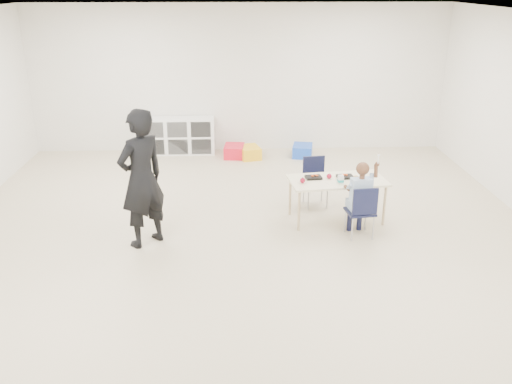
{
  "coord_description": "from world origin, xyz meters",
  "views": [
    {
      "loc": [
        -0.12,
        -5.98,
        3.2
      ],
      "look_at": [
        0.13,
        -0.04,
        0.85
      ],
      "focal_mm": 38.0,
      "sensor_mm": 36.0,
      "label": 1
    }
  ],
  "objects_px": {
    "table": "(336,199)",
    "chair_near": "(360,210)",
    "adult": "(142,179)",
    "cubby_shelf": "(178,136)",
    "child": "(361,196)"
  },
  "relations": [
    {
      "from": "table",
      "to": "chair_near",
      "type": "distance_m",
      "value": 0.57
    },
    {
      "from": "table",
      "to": "adult",
      "type": "relative_size",
      "value": 0.79
    },
    {
      "from": "chair_near",
      "to": "cubby_shelf",
      "type": "relative_size",
      "value": 0.52
    },
    {
      "from": "cubby_shelf",
      "to": "adult",
      "type": "relative_size",
      "value": 0.79
    },
    {
      "from": "table",
      "to": "adult",
      "type": "distance_m",
      "value": 2.72
    },
    {
      "from": "chair_near",
      "to": "adult",
      "type": "relative_size",
      "value": 0.41
    },
    {
      "from": "adult",
      "to": "child",
      "type": "bearing_deg",
      "value": 137.44
    },
    {
      "from": "child",
      "to": "adult",
      "type": "distance_m",
      "value": 2.81
    },
    {
      "from": "table",
      "to": "chair_near",
      "type": "bearing_deg",
      "value": -74.8
    },
    {
      "from": "chair_near",
      "to": "adult",
      "type": "height_order",
      "value": "adult"
    },
    {
      "from": "table",
      "to": "cubby_shelf",
      "type": "distance_m",
      "value": 4.13
    },
    {
      "from": "cubby_shelf",
      "to": "adult",
      "type": "height_order",
      "value": "adult"
    },
    {
      "from": "chair_near",
      "to": "cubby_shelf",
      "type": "bearing_deg",
      "value": 118.63
    },
    {
      "from": "child",
      "to": "cubby_shelf",
      "type": "height_order",
      "value": "child"
    },
    {
      "from": "child",
      "to": "adult",
      "type": "bearing_deg",
      "value": 175.1
    }
  ]
}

